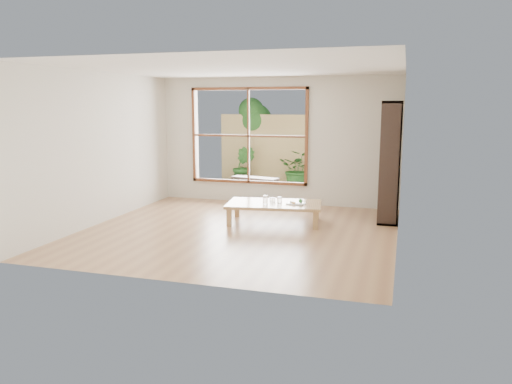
# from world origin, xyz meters

# --- Properties ---
(ground) EXTENTS (5.00, 5.00, 0.00)m
(ground) POSITION_xyz_m (0.00, 0.00, 0.00)
(ground) COLOR tan
(ground) RESTS_ON ground
(low_table) EXTENTS (1.74, 1.14, 0.35)m
(low_table) POSITION_xyz_m (0.41, 0.71, 0.31)
(low_table) COLOR tan
(low_table) RESTS_ON ground
(floor_cushion) EXTENTS (0.72, 0.72, 0.08)m
(floor_cushion) POSITION_xyz_m (-0.38, 1.98, 0.04)
(floor_cushion) COLOR beige
(floor_cushion) RESTS_ON ground
(bookshelf) EXTENTS (0.34, 0.95, 2.11)m
(bookshelf) POSITION_xyz_m (2.31, 1.49, 1.05)
(bookshelf) COLOR black
(bookshelf) RESTS_ON ground
(glass_tall) EXTENTS (0.08, 0.08, 0.15)m
(glass_tall) POSITION_xyz_m (0.29, 0.55, 0.43)
(glass_tall) COLOR silver
(glass_tall) RESTS_ON low_table
(glass_mid) EXTENTS (0.08, 0.08, 0.11)m
(glass_mid) POSITION_xyz_m (0.50, 0.71, 0.41)
(glass_mid) COLOR silver
(glass_mid) RESTS_ON low_table
(glass_short) EXTENTS (0.06, 0.06, 0.08)m
(glass_short) POSITION_xyz_m (0.37, 0.79, 0.39)
(glass_short) COLOR silver
(glass_short) RESTS_ON low_table
(glass_small) EXTENTS (0.06, 0.06, 0.07)m
(glass_small) POSITION_xyz_m (0.33, 0.80, 0.39)
(glass_small) COLOR silver
(glass_small) RESTS_ON low_table
(food_tray) EXTENTS (0.33, 0.26, 0.09)m
(food_tray) POSITION_xyz_m (0.81, 0.70, 0.38)
(food_tray) COLOR white
(food_tray) RESTS_ON low_table
(deck) EXTENTS (2.80, 2.00, 0.05)m
(deck) POSITION_xyz_m (-0.60, 3.56, 0.00)
(deck) COLOR #3B332B
(deck) RESTS_ON ground
(garden_bench) EXTENTS (1.17, 0.58, 0.36)m
(garden_bench) POSITION_xyz_m (-0.76, 3.43, 0.32)
(garden_bench) COLOR black
(garden_bench) RESTS_ON deck
(bamboo_fence) EXTENTS (2.80, 0.06, 1.80)m
(bamboo_fence) POSITION_xyz_m (-0.60, 4.56, 0.90)
(bamboo_fence) COLOR tan
(bamboo_fence) RESTS_ON ground
(shrub_right) EXTENTS (0.86, 0.75, 0.94)m
(shrub_right) POSITION_xyz_m (0.07, 4.30, 0.49)
(shrub_right) COLOR #2C5B21
(shrub_right) RESTS_ON deck
(shrub_left) EXTENTS (0.57, 0.47, 1.01)m
(shrub_left) POSITION_xyz_m (-1.29, 4.19, 0.53)
(shrub_left) COLOR #2C5B21
(shrub_left) RESTS_ON deck
(garden_tree) EXTENTS (1.04, 0.85, 2.22)m
(garden_tree) POSITION_xyz_m (-1.28, 4.86, 1.63)
(garden_tree) COLOR #4C3D2D
(garden_tree) RESTS_ON ground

